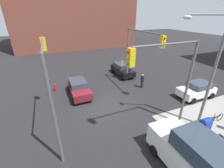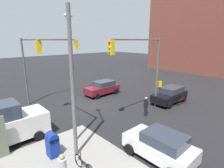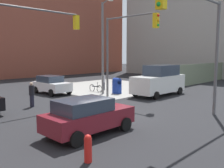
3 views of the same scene
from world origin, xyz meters
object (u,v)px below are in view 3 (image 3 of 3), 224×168
at_px(traffic_signal_ne_corner, 125,40).
at_px(coupe_white, 52,84).
at_px(traffic_signal_nw_corner, 33,36).
at_px(van_white_delivery, 159,81).
at_px(pedestrian_waiting, 103,82).
at_px(traffic_signal_se_corner, 199,32).
at_px(pedestrian_crossing, 32,94).
at_px(street_lamp_corner, 104,41).
at_px(hatchback_maroon, 88,116).
at_px(bicycle_leaning_on_fence, 96,88).
at_px(mailbox_blue, 117,85).
at_px(fire_hydrant, 88,148).
at_px(smokestack, 112,37).

distance_m(traffic_signal_ne_corner, coupe_white, 8.00).
bearing_deg(coupe_white, traffic_signal_nw_corner, -131.54).
xyz_separation_m(van_white_delivery, pedestrian_waiting, (-1.34, 5.60, -0.42)).
distance_m(traffic_signal_se_corner, van_white_delivery, 9.36).
height_order(coupe_white, pedestrian_waiting, pedestrian_waiting).
bearing_deg(van_white_delivery, pedestrian_crossing, 161.46).
distance_m(traffic_signal_ne_corner, street_lamp_corner, 2.96).
height_order(hatchback_maroon, bicycle_leaning_on_fence, hatchback_maroon).
bearing_deg(pedestrian_crossing, pedestrian_waiting, -137.45).
xyz_separation_m(van_white_delivery, bicycle_leaning_on_fence, (-2.54, 5.40, -0.93)).
relative_size(traffic_signal_ne_corner, street_lamp_corner, 0.81).
bearing_deg(pedestrian_waiting, pedestrian_crossing, -172.47).
xyz_separation_m(mailbox_blue, hatchback_maroon, (-9.31, -6.96, 0.08)).
bearing_deg(coupe_white, pedestrian_waiting, -20.59).
xyz_separation_m(coupe_white, pedestrian_waiting, (4.76, -1.79, 0.02)).
height_order(traffic_signal_se_corner, bicycle_leaning_on_fence, traffic_signal_se_corner).
bearing_deg(street_lamp_corner, fire_hydrant, -136.01).
relative_size(traffic_signal_ne_corner, van_white_delivery, 1.20).
distance_m(traffic_signal_nw_corner, street_lamp_corner, 7.20).
distance_m(pedestrian_waiting, bicycle_leaning_on_fence, 1.32).
relative_size(smokestack, street_lamp_corner, 1.85).
xyz_separation_m(fire_hydrant, hatchback_maroon, (1.89, 2.24, 0.36)).
distance_m(traffic_signal_se_corner, hatchback_maroon, 6.95).
bearing_deg(fire_hydrant, traffic_signal_se_corner, -2.42).
distance_m(smokestack, fire_hydrant, 50.15).
distance_m(hatchback_maroon, pedestrian_waiting, 13.63).
xyz_separation_m(smokestack, pedestrian_waiting, (-24.23, -22.60, -6.52)).
height_order(traffic_signal_nw_corner, hatchback_maroon, traffic_signal_nw_corner).
xyz_separation_m(hatchback_maroon, coupe_white, (5.15, 11.15, -0.00)).
xyz_separation_m(smokestack, coupe_white, (-28.99, -20.81, -6.54)).
distance_m(traffic_signal_se_corner, coupe_white, 14.21).
relative_size(hatchback_maroon, pedestrian_crossing, 2.48).
xyz_separation_m(traffic_signal_nw_corner, street_lamp_corner, (7.13, 0.98, 0.03)).
xyz_separation_m(smokestack, mailbox_blue, (-24.83, -25.00, -6.62)).
bearing_deg(traffic_signal_ne_corner, pedestrian_waiting, 64.54).
height_order(traffic_signal_ne_corner, street_lamp_corner, street_lamp_corner).
height_order(traffic_signal_se_corner, mailbox_blue, traffic_signal_se_corner).
height_order(traffic_signal_nw_corner, mailbox_blue, traffic_signal_nw_corner).
relative_size(street_lamp_corner, bicycle_leaning_on_fence, 4.57).
bearing_deg(smokestack, traffic_signal_se_corner, -129.98).
bearing_deg(street_lamp_corner, mailbox_blue, -22.01).
bearing_deg(fire_hydrant, coupe_white, 62.26).
bearing_deg(smokestack, pedestrian_crossing, -143.10).
bearing_deg(pedestrian_waiting, van_white_delivery, -83.08).
relative_size(mailbox_blue, pedestrian_waiting, 0.86).
bearing_deg(pedestrian_waiting, hatchback_maroon, -143.13).
relative_size(smokestack, hatchback_maroon, 3.53).
distance_m(traffic_signal_se_corner, pedestrian_crossing, 11.20).
height_order(traffic_signal_se_corner, van_white_delivery, traffic_signal_se_corner).
xyz_separation_m(traffic_signal_ne_corner, pedestrian_waiting, (2.30, 4.83, -3.75)).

